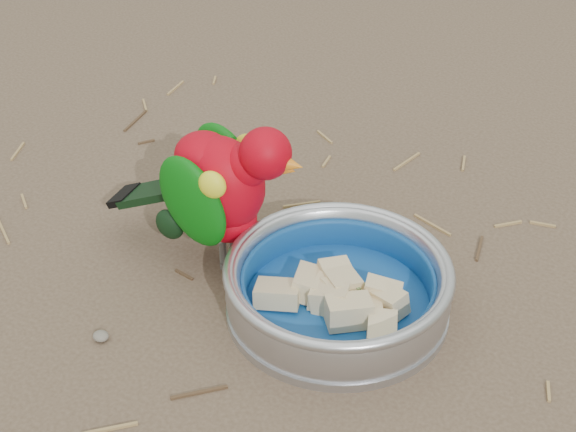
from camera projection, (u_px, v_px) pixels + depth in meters
The scene contains 6 objects.
ground at pixel (265, 296), 0.96m from camera, with size 60.00×60.00×0.00m, color brown.
food_bowl at pixel (337, 305), 0.94m from camera, with size 0.24×0.24×0.02m, color #B2B2BA.
bowl_wall at pixel (338, 284), 0.92m from camera, with size 0.24×0.24×0.04m, color #B2B2BA, non-canonical shape.
fruit_wedges at pixel (338, 289), 0.92m from camera, with size 0.14×0.14×0.03m, color #D2B98A, non-canonical shape.
lory_parrot at pixel (222, 195), 0.96m from camera, with size 0.10×0.22×0.18m, color #AC0110, non-canonical shape.
ground_debris at pixel (339, 260), 1.01m from camera, with size 0.90×0.80×0.01m, color #9C7C4B, non-canonical shape.
Camera 1 is at (0.39, -0.62, 0.63)m, focal length 55.00 mm.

